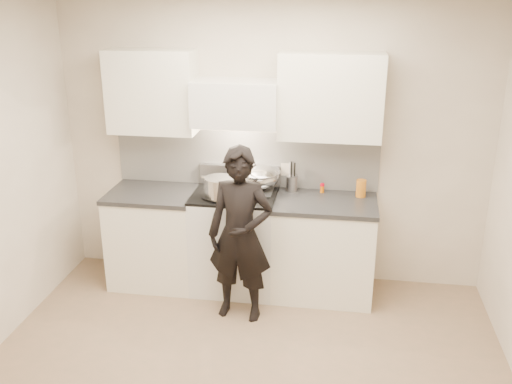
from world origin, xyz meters
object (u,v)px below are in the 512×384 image
utensil_crock (292,182)px  person (240,235)px  stove (235,240)px  counter_right (324,247)px  wok (258,177)px

utensil_crock → person: 0.84m
stove → utensil_crock: 0.76m
counter_right → utensil_crock: 0.67m
counter_right → wok: (-0.63, 0.14, 0.61)m
counter_right → person: 0.90m
counter_right → utensil_crock: bearing=146.8°
counter_right → utensil_crock: size_ratio=3.29×
wok → person: person is taller
counter_right → wok: size_ratio=1.90×
wok → utensil_crock: size_ratio=1.73×
wok → utensil_crock: bearing=12.6°
person → stove: bearing=112.0°
stove → wok: bearing=35.9°
counter_right → wok: bearing=167.1°
wok → utensil_crock: (0.31, 0.07, -0.06)m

